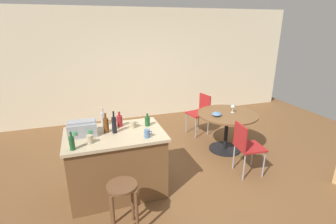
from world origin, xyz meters
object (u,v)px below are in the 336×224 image
(bottle_5, at_px, (147,121))
(cup_2, at_px, (90,139))
(bottle_4, at_px, (120,121))
(toolbox, at_px, (82,128))
(bottle_2, at_px, (103,119))
(folding_chair_far, at_px, (200,111))
(cup_0, at_px, (147,134))
(bottle_1, at_px, (114,125))
(folding_chair_near, at_px, (246,145))
(wine_glass, at_px, (233,107))
(dining_table, at_px, (227,122))
(kitchen_island, at_px, (117,163))
(wooden_stool, at_px, (123,197))
(serving_bowl, at_px, (217,114))
(bottle_3, at_px, (106,125))
(bottle_0, at_px, (72,143))
(cup_1, at_px, (133,124))

(bottle_5, relative_size, cup_2, 1.67)
(bottle_4, distance_m, bottle_5, 0.40)
(toolbox, distance_m, bottle_5, 0.90)
(bottle_2, bearing_deg, folding_chair_far, 29.06)
(bottle_2, bearing_deg, cup_0, -50.28)
(bottle_1, relative_size, cup_0, 2.78)
(folding_chair_near, height_order, wine_glass, wine_glass)
(bottle_2, bearing_deg, bottle_1, -69.25)
(wine_glass, bearing_deg, toolbox, -167.58)
(dining_table, relative_size, folding_chair_far, 1.27)
(toolbox, xyz_separation_m, cup_0, (0.79, -0.35, -0.04))
(cup_2, bearing_deg, kitchen_island, 33.48)
(bottle_5, bearing_deg, bottle_4, 164.69)
(wooden_stool, height_order, cup_0, cup_0)
(kitchen_island, distance_m, wooden_stool, 0.79)
(dining_table, relative_size, bottle_5, 5.99)
(cup_2, bearing_deg, folding_chair_near, 0.32)
(cup_2, relative_size, wine_glass, 0.77)
(folding_chair_far, height_order, serving_bowl, folding_chair_far)
(kitchen_island, relative_size, wine_glass, 9.27)
(wooden_stool, xyz_separation_m, dining_table, (2.19, 1.42, 0.10))
(wooden_stool, relative_size, dining_table, 0.57)
(bottle_1, relative_size, serving_bowl, 1.71)
(wooden_stool, bearing_deg, serving_bowl, 35.37)
(folding_chair_far, height_order, bottle_2, bottle_2)
(wooden_stool, relative_size, bottle_1, 2.06)
(toolbox, height_order, bottle_3, bottle_3)
(toolbox, relative_size, bottle_3, 1.34)
(bottle_5, distance_m, serving_bowl, 1.49)
(bottle_5, height_order, cup_2, bottle_5)
(bottle_0, distance_m, wine_glass, 2.97)
(wooden_stool, height_order, bottle_2, bottle_2)
(folding_chair_far, bearing_deg, bottle_4, -146.01)
(folding_chair_near, bearing_deg, bottle_1, 173.91)
(wooden_stool, height_order, folding_chair_near, folding_chair_near)
(dining_table, distance_m, bottle_2, 2.33)
(bottle_0, distance_m, bottle_5, 1.11)
(dining_table, relative_size, bottle_4, 5.02)
(folding_chair_near, bearing_deg, bottle_4, 167.41)
(bottle_2, distance_m, cup_2, 0.58)
(bottle_2, xyz_separation_m, bottle_4, (0.22, -0.11, -0.02))
(bottle_3, bearing_deg, cup_0, -35.09)
(bottle_0, bearing_deg, folding_chair_near, 2.92)
(bottle_1, distance_m, cup_2, 0.40)
(bottle_3, xyz_separation_m, cup_0, (0.48, -0.34, -0.05))
(bottle_1, distance_m, bottle_3, 0.12)
(folding_chair_near, bearing_deg, wooden_stool, -163.92)
(dining_table, distance_m, bottle_3, 2.36)
(bottle_3, relative_size, bottle_5, 1.49)
(dining_table, relative_size, cup_1, 8.82)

